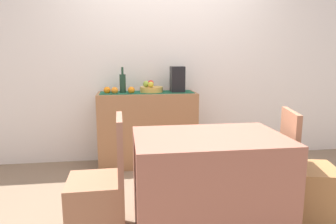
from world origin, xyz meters
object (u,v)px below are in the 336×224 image
(dining_table, at_px, (208,183))
(chair_near_window, at_px, (99,203))
(coffee_maker, at_px, (177,79))
(fruit_bowl, at_px, (151,89))
(chair_by_corner, at_px, (307,189))
(wine_bottle, at_px, (123,83))
(sideboard_console, at_px, (148,129))

(dining_table, distance_m, chair_near_window, 0.82)
(coffee_maker, height_order, chair_near_window, coffee_maker)
(fruit_bowl, bearing_deg, dining_table, -78.87)
(dining_table, bearing_deg, chair_near_window, 179.98)
(fruit_bowl, height_order, coffee_maker, coffee_maker)
(dining_table, xyz_separation_m, chair_by_corner, (0.81, 0.00, -0.10))
(coffee_maker, xyz_separation_m, chair_near_window, (-0.83, -1.49, -0.77))
(wine_bottle, bearing_deg, coffee_maker, 0.00)
(fruit_bowl, bearing_deg, chair_by_corner, -53.34)
(chair_by_corner, bearing_deg, sideboard_console, 127.92)
(sideboard_console, xyz_separation_m, fruit_bowl, (0.05, 0.00, 0.48))
(fruit_bowl, distance_m, dining_table, 1.62)
(coffee_maker, xyz_separation_m, chair_by_corner, (0.80, -1.49, -0.77))
(chair_near_window, bearing_deg, dining_table, -0.02)
(fruit_bowl, bearing_deg, sideboard_console, 180.00)
(sideboard_console, bearing_deg, coffee_maker, 0.00)
(sideboard_console, relative_size, coffee_maker, 3.80)
(sideboard_console, relative_size, chair_near_window, 1.29)
(chair_near_window, distance_m, chair_by_corner, 1.63)
(chair_near_window, height_order, chair_by_corner, same)
(wine_bottle, height_order, chair_by_corner, wine_bottle)
(fruit_bowl, xyz_separation_m, chair_near_window, (-0.52, -1.49, -0.66))
(wine_bottle, xyz_separation_m, chair_near_window, (-0.19, -1.49, -0.73))
(sideboard_console, xyz_separation_m, chair_near_window, (-0.47, -1.49, -0.18))
(chair_near_window, bearing_deg, fruit_bowl, 70.77)
(chair_near_window, bearing_deg, chair_by_corner, 0.12)
(fruit_bowl, distance_m, chair_near_window, 1.71)
(wine_bottle, bearing_deg, dining_table, -67.18)
(fruit_bowl, distance_m, chair_by_corner, 1.97)
(coffee_maker, relative_size, chair_by_corner, 0.34)
(sideboard_console, height_order, coffee_maker, coffee_maker)
(dining_table, height_order, chair_near_window, chair_near_window)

